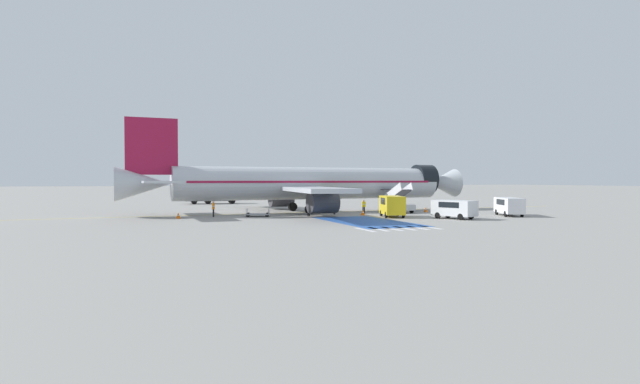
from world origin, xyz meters
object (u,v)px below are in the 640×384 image
at_px(airliner, 308,184).
at_px(traffic_cone_0, 426,210).
at_px(service_van_1, 454,208).
at_px(ground_crew_0, 334,206).
at_px(baggage_cart, 258,214).
at_px(traffic_cone_1, 178,216).
at_px(fuel_tanker, 212,194).
at_px(ground_crew_1, 364,206).
at_px(service_van_0, 509,205).
at_px(ground_crew_3, 213,208).
at_px(traffic_cone_2, 363,213).
at_px(service_van_2, 392,205).
at_px(ground_crew_2, 309,208).
at_px(boarding_stairs_forward, 397,205).

bearing_deg(airliner, traffic_cone_0, 69.48).
distance_m(service_van_1, ground_crew_0, 13.80).
distance_m(baggage_cart, traffic_cone_1, 8.37).
relative_size(fuel_tanker, service_van_1, 1.87).
bearing_deg(fuel_tanker, ground_crew_0, 20.86).
bearing_deg(ground_crew_1, traffic_cone_0, -167.46).
distance_m(fuel_tanker, ground_crew_0, 32.87).
bearing_deg(ground_crew_1, fuel_tanker, -54.25).
bearing_deg(service_van_0, ground_crew_3, -173.70).
bearing_deg(traffic_cone_1, traffic_cone_0, 0.17).
relative_size(fuel_tanker, traffic_cone_1, 14.73).
relative_size(service_van_0, ground_crew_1, 3.40).
bearing_deg(service_van_1, traffic_cone_0, -128.62).
bearing_deg(service_van_0, ground_crew_0, 176.50).
bearing_deg(traffic_cone_2, service_van_2, -62.93).
xyz_separation_m(service_van_1, ground_crew_3, (-22.78, 11.32, -0.17)).
distance_m(baggage_cart, ground_crew_0, 9.18).
relative_size(ground_crew_3, traffic_cone_2, 2.80).
xyz_separation_m(airliner, ground_crew_2, (-2.14, -6.19, -2.59)).
distance_m(service_van_1, traffic_cone_2, 10.36).
xyz_separation_m(service_van_1, traffic_cone_0, (3.29, 10.41, -0.85)).
distance_m(airliner, traffic_cone_0, 15.01).
xyz_separation_m(fuel_tanker, ground_crew_2, (5.65, -33.02, -0.77)).
bearing_deg(boarding_stairs_forward, ground_crew_2, -172.59).
height_order(baggage_cart, ground_crew_1, ground_crew_1).
distance_m(fuel_tanker, service_van_2, 39.89).
height_order(fuel_tanker, traffic_cone_0, fuel_tanker).
distance_m(service_van_1, ground_crew_2, 15.55).
height_order(ground_crew_1, ground_crew_3, ground_crew_3).
distance_m(ground_crew_1, ground_crew_2, 7.66).
relative_size(ground_crew_0, ground_crew_2, 1.02).
height_order(airliner, traffic_cone_2, airliner).
distance_m(boarding_stairs_forward, ground_crew_1, 4.78).
bearing_deg(traffic_cone_0, airliner, 161.27).
bearing_deg(baggage_cart, service_van_1, -102.19).
height_order(ground_crew_2, traffic_cone_1, ground_crew_2).
relative_size(ground_crew_0, ground_crew_1, 1.02).
bearing_deg(baggage_cart, airliner, -39.84).
bearing_deg(boarding_stairs_forward, service_van_1, -89.30).
xyz_separation_m(baggage_cart, ground_crew_1, (12.93, 0.30, 0.68)).
relative_size(boarding_stairs_forward, traffic_cone_2, 8.63).
height_order(ground_crew_2, traffic_cone_2, ground_crew_2).
relative_size(fuel_tanker, traffic_cone_0, 14.67).
xyz_separation_m(boarding_stairs_forward, ground_crew_3, (-22.31, 0.41, 0.03)).
relative_size(service_van_0, ground_crew_3, 3.25).
relative_size(service_van_2, traffic_cone_2, 7.86).
xyz_separation_m(service_van_1, baggage_cart, (-18.16, 10.20, -0.90)).
bearing_deg(service_van_1, boarding_stairs_forward, -108.60).
relative_size(service_van_1, ground_crew_2, 2.93).
relative_size(ground_crew_1, traffic_cone_1, 2.68).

